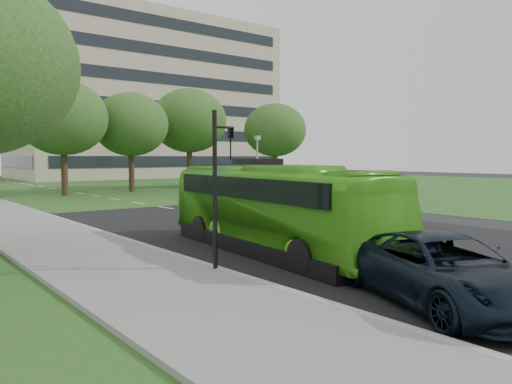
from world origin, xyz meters
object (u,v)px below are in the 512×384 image
tree_park_b (63,118)px  tree_park_d (189,121)px  suv (445,270)px  tree_park_e (275,130)px  traffic_light (219,178)px  camera_pole (257,157)px  office_building (147,100)px  tree_park_c (131,125)px  bus (274,208)px  sedan (243,194)px

tree_park_b → tree_park_d: size_ratio=0.93×
tree_park_d → suv: bearing=-113.1°
tree_park_e → traffic_light: bearing=-132.3°
tree_park_b → tree_park_d: tree_park_d is taller
traffic_light → camera_pole: 26.35m
office_building → tree_park_d: size_ratio=3.98×
tree_park_b → traffic_light: bearing=-99.7°
tree_park_c → suv: bearing=-104.4°
tree_park_e → tree_park_d: bearing=156.9°
office_building → tree_park_d: office_building is taller
office_building → camera_pole: bearing=-105.1°
tree_park_b → bus: 29.26m
bus → traffic_light: size_ratio=2.36×
office_building → suv: bearing=-111.1°
tree_park_c → sedan: (1.04, -15.67, -5.41)m
tree_park_e → sedan: tree_park_e is taller
office_building → bus: 69.07m
suv → camera_pole: camera_pole is taller
tree_park_d → tree_park_b: bearing=-167.6°
tree_park_d → sedan: (-6.00, -17.34, -6.15)m
office_building → suv: (-26.95, -69.96, -11.75)m
tree_park_c → tree_park_e: bearing=-7.1°
tree_park_e → camera_pole: size_ratio=1.83×
tree_park_e → suv: (-24.88, -35.03, -5.25)m
tree_park_e → suv: size_ratio=1.63×
office_building → bus: bearing=-112.3°
traffic_light → camera_pole: size_ratio=0.90×
tree_park_b → suv: 36.23m
tree_park_c → bus: size_ratio=0.86×
tree_park_b → tree_park_e: bearing=-1.7°
office_building → tree_park_b: (-23.85, -34.29, -6.20)m
sedan → camera_pole: 6.65m
office_building → traffic_light: 71.46m
sedan → tree_park_e: bearing=-22.0°
tree_park_d → traffic_light: (-18.56, -33.18, -4.24)m
tree_park_c → camera_pole: size_ratio=1.85×
office_building → tree_park_c: bearing=-117.9°
tree_park_c → suv: tree_park_c is taller
bus → traffic_light: (-3.14, -1.46, 1.13)m
camera_pole → traffic_light: bearing=-106.9°
tree_park_c → camera_pole: 13.06m
bus → camera_pole: camera_pole is taller
tree_park_c → tree_park_e: (15.43, -1.91, -0.07)m
tree_park_b → tree_park_e: tree_park_b is taller
tree_park_b → suv: (-3.10, -35.67, -5.54)m
tree_park_e → bus: bearing=-130.2°
tree_park_d → bus: bearing=-115.9°
sedan → camera_pole: (4.50, 4.22, 2.46)m
tree_park_b → tree_park_e: (21.78, -0.64, -0.30)m
office_building → suv: office_building is taller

